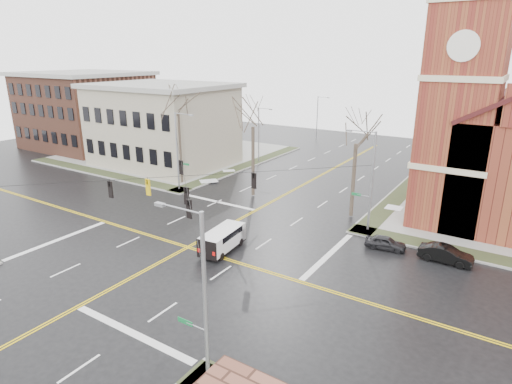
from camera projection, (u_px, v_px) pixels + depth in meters
The scene contains 18 objects.
ground at pixel (188, 247), 35.75m from camera, with size 120.00×120.00×0.00m, color black.
sidewalks at pixel (188, 246), 35.73m from camera, with size 80.00×80.00×0.17m.
road_markings at pixel (188, 247), 35.75m from camera, with size 100.00×100.00×0.01m.
civic_building_a at pixel (163, 126), 61.39m from camera, with size 18.00×14.00×11.00m, color #A29980.
civic_building_b at pixel (86, 112), 73.15m from camera, with size 18.00×16.00×12.00m, color brown.
signal_pole_ne at pixel (370, 179), 37.58m from camera, with size 2.75×0.22×9.00m.
signal_pole_nw at pixel (178, 149), 49.26m from camera, with size 2.75×0.22×9.00m.
signal_pole_se at pixel (202, 298), 19.19m from camera, with size 2.75×0.22×9.00m.
span_wires at pixel (184, 176), 33.84m from camera, with size 23.02×23.02×0.03m.
traffic_signals at pixel (179, 187), 33.54m from camera, with size 8.21×8.26×1.30m.
streetlight_north_a at pixel (260, 133), 62.25m from camera, with size 2.30×0.20×8.00m.
streetlight_north_b at pixel (318, 117), 78.24m from camera, with size 2.30×0.20×8.00m.
cargo_van at pixel (224, 238), 35.00m from camera, with size 2.28×4.88×1.80m.
parked_car_a at pixel (385, 243), 35.29m from camera, with size 1.33×3.30×1.12m, color black.
parked_car_b at pixel (446, 254), 33.03m from camera, with size 1.40×4.00×1.32m, color black.
tree_nw_far at pixel (178, 109), 50.57m from camera, with size 4.00×4.00×12.68m.
tree_nw_near at pixel (253, 122), 46.04m from camera, with size 4.00×4.00×11.62m.
tree_ne at pixel (356, 139), 40.04m from camera, with size 4.00×4.00×10.80m.
Camera 1 is at (22.46, -24.29, 15.41)m, focal length 30.00 mm.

